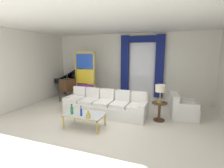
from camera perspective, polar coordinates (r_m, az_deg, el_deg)
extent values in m
plane|color=silver|center=(5.42, -2.53, -12.70)|extent=(16.00, 16.00, 0.00)
cube|color=white|center=(7.92, 5.83, 5.84)|extent=(8.00, 0.12, 3.00)
cube|color=white|center=(7.64, -27.14, 4.59)|extent=(0.12, 7.00, 3.00)
cube|color=white|center=(5.80, 0.39, 19.29)|extent=(8.00, 7.60, 0.04)
cube|color=white|center=(7.72, 10.12, 5.99)|extent=(1.10, 0.02, 2.50)
cylinder|color=gold|center=(7.65, 10.34, 15.77)|extent=(2.00, 0.04, 0.04)
cube|color=navy|center=(7.79, 4.37, 6.16)|extent=(0.36, 0.12, 2.70)
cube|color=navy|center=(7.53, 15.80, 5.65)|extent=(0.36, 0.12, 2.70)
cube|color=navy|center=(7.62, 10.27, 14.74)|extent=(1.80, 0.10, 0.28)
cube|color=white|center=(5.98, -2.49, -8.48)|extent=(2.93, 1.00, 0.38)
cube|color=white|center=(6.24, -1.11, -5.72)|extent=(2.91, 0.30, 0.78)
cube|color=white|center=(5.56, 10.56, -9.15)|extent=(0.23, 0.86, 0.56)
cube|color=white|center=(6.60, -13.39, -6.10)|extent=(0.23, 0.86, 0.56)
cube|color=white|center=(5.50, 8.46, -7.54)|extent=(0.56, 0.76, 0.12)
cube|color=white|center=(5.74, 9.26, -4.51)|extent=(0.51, 0.16, 0.40)
cube|color=white|center=(5.66, 2.69, -6.94)|extent=(0.56, 0.76, 0.12)
cube|color=white|center=(5.89, 3.73, -4.02)|extent=(0.51, 0.16, 0.40)
cube|color=white|center=(5.86, -2.71, -6.31)|extent=(0.56, 0.76, 0.12)
cube|color=white|center=(6.08, -1.48, -3.52)|extent=(0.51, 0.16, 0.40)
cube|color=white|center=(6.11, -7.69, -5.68)|extent=(0.56, 0.76, 0.12)
cube|color=white|center=(6.33, -6.32, -3.03)|extent=(0.51, 0.16, 0.40)
cube|color=white|center=(6.41, -12.24, -5.07)|extent=(0.56, 0.76, 0.12)
cube|color=white|center=(6.62, -10.77, -2.57)|extent=(0.51, 0.16, 0.40)
cube|color=silver|center=(4.98, -9.29, -10.00)|extent=(1.13, 0.65, 0.02)
cube|color=gold|center=(5.24, -7.65, -9.14)|extent=(1.13, 0.04, 0.03)
cube|color=gold|center=(4.74, -11.10, -11.40)|extent=(1.13, 0.04, 0.03)
cube|color=gold|center=(5.26, -14.54, -9.32)|extent=(0.04, 0.65, 0.03)
cube|color=gold|center=(4.76, -3.44, -11.12)|extent=(0.04, 0.65, 0.03)
cylinder|color=gold|center=(5.54, -12.59, -10.31)|extent=(0.04, 0.04, 0.38)
cylinder|color=gold|center=(5.08, -2.33, -11.98)|extent=(0.04, 0.04, 0.38)
cylinder|color=gold|center=(5.10, -16.09, -12.32)|extent=(0.04, 0.04, 0.38)
cylinder|color=gold|center=(4.60, -5.09, -14.50)|extent=(0.04, 0.04, 0.38)
cylinder|color=#196B3D|center=(5.00, -13.42, -8.79)|extent=(0.08, 0.08, 0.19)
cylinder|color=#196B3D|center=(4.96, -13.48, -7.40)|extent=(0.04, 0.04, 0.06)
sphere|color=#196B3D|center=(4.94, -13.51, -6.84)|extent=(0.05, 0.05, 0.05)
cylinder|color=navy|center=(4.81, -10.40, -9.39)|extent=(0.06, 0.06, 0.20)
cylinder|color=navy|center=(4.76, -10.46, -7.91)|extent=(0.03, 0.03, 0.06)
sphere|color=navy|center=(4.75, -10.47, -7.39)|extent=(0.04, 0.04, 0.04)
cylinder|color=gold|center=(4.65, -8.02, -10.68)|extent=(0.11, 0.11, 0.10)
cylinder|color=gold|center=(4.62, -8.04, -9.79)|extent=(0.04, 0.04, 0.05)
sphere|color=gold|center=(4.60, -8.06, -9.24)|extent=(0.05, 0.05, 0.05)
cube|color=#472D19|center=(7.77, -14.70, -2.00)|extent=(0.62, 0.54, 0.03)
cylinder|color=#472D19|center=(7.83, -17.32, -3.92)|extent=(0.04, 0.04, 0.50)
cylinder|color=#472D19|center=(8.18, -14.29, -3.16)|extent=(0.04, 0.04, 0.50)
cylinder|color=#472D19|center=(7.47, -14.97, -4.48)|extent=(0.04, 0.04, 0.50)
cylinder|color=#472D19|center=(7.84, -11.92, -3.65)|extent=(0.04, 0.04, 0.50)
cube|color=#472D19|center=(7.72, -14.79, -0.15)|extent=(0.60, 0.66, 0.48)
cube|color=black|center=(7.89, -15.94, 0.16)|extent=(0.10, 0.38, 0.30)
cylinder|color=gold|center=(7.88, -16.31, -1.27)|extent=(0.02, 0.04, 0.04)
cylinder|color=gold|center=(7.98, -15.44, -1.08)|extent=(0.02, 0.04, 0.04)
cylinder|color=silver|center=(7.66, -14.93, 2.94)|extent=(0.04, 0.13, 0.34)
cylinder|color=silver|center=(7.66, -14.93, 2.94)|extent=(0.04, 0.13, 0.34)
cube|color=white|center=(6.16, 23.15, -8.67)|extent=(0.90, 0.90, 0.40)
cube|color=white|center=(6.09, 23.32, -6.44)|extent=(0.77, 0.77, 0.10)
cube|color=white|center=(6.05, 20.29, -6.83)|extent=(0.30, 0.82, 0.80)
cube|color=white|center=(6.43, 22.69, -7.00)|extent=(0.75, 0.27, 0.58)
cube|color=white|center=(5.83, 23.78, -8.84)|extent=(0.75, 0.27, 0.58)
cube|color=gold|center=(7.80, -12.03, 2.64)|extent=(0.05, 0.05, 2.20)
cube|color=gold|center=(7.37, -6.06, 2.37)|extent=(0.05, 0.05, 2.20)
cube|color=gold|center=(7.50, -9.37, 10.63)|extent=(0.90, 0.05, 0.06)
cube|color=gold|center=(7.79, -8.90, -5.16)|extent=(0.90, 0.05, 0.10)
cube|color=purple|center=(7.69, -8.99, -2.41)|extent=(0.82, 0.02, 0.64)
cube|color=yellow|center=(7.57, -9.13, 2.51)|extent=(0.82, 0.02, 0.64)
cube|color=#1E47B7|center=(7.51, -9.28, 7.55)|extent=(0.82, 0.02, 0.64)
cylinder|color=beige|center=(7.52, -7.33, -5.85)|extent=(0.16, 0.16, 0.06)
ellipsoid|color=#166172|center=(7.49, -7.34, -5.05)|extent=(0.18, 0.32, 0.20)
sphere|color=#166172|center=(7.58, -6.88, -3.98)|extent=(0.09, 0.09, 0.09)
cone|color=gold|center=(7.63, -6.68, -3.88)|extent=(0.02, 0.04, 0.02)
cone|color=#2E7941|center=(7.31, -8.01, -4.64)|extent=(0.44, 0.40, 0.50)
cylinder|color=#472D19|center=(5.54, 15.83, -6.20)|extent=(0.48, 0.48, 0.03)
cylinder|color=#472D19|center=(5.63, 15.69, -9.04)|extent=(0.08, 0.08, 0.55)
cylinder|color=#472D19|center=(5.72, 15.55, -11.64)|extent=(0.36, 0.36, 0.03)
cylinder|color=#B29338|center=(5.53, 15.85, -5.85)|extent=(0.18, 0.18, 0.04)
cylinder|color=#B29338|center=(5.48, 15.96, -3.84)|extent=(0.03, 0.03, 0.36)
cylinder|color=beige|center=(5.42, 16.08, -1.39)|extent=(0.32, 0.32, 0.22)
cube|color=black|center=(8.68, -12.79, 1.25)|extent=(1.50, 1.10, 0.24)
cube|color=black|center=(8.69, -13.43, 3.37)|extent=(1.08, 0.90, 0.60)
cylinder|color=black|center=(8.78, -8.42, -1.48)|extent=(0.07, 0.07, 0.66)
cylinder|color=black|center=(8.19, -10.72, -2.43)|extent=(0.07, 0.07, 0.66)
cylinder|color=black|center=(9.07, -15.61, -1.39)|extent=(0.07, 0.07, 0.66)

